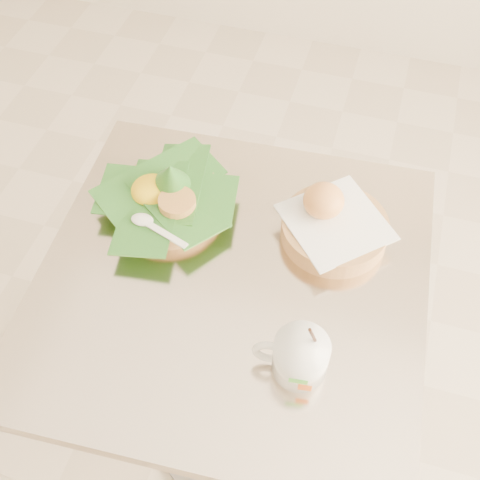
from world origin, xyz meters
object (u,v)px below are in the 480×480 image
(cafe_table, at_px, (233,335))
(coffee_mug, at_px, (299,356))
(bread_basket, at_px, (333,224))
(rice_basket, at_px, (167,195))

(cafe_table, xyz_separation_m, coffee_mug, (0.15, -0.14, 0.26))
(bread_basket, bearing_deg, coffee_mug, -89.61)
(cafe_table, xyz_separation_m, rice_basket, (-0.17, 0.12, 0.26))
(bread_basket, relative_size, coffee_mug, 1.57)
(rice_basket, distance_m, coffee_mug, 0.42)
(bread_basket, bearing_deg, rice_basket, -175.45)
(rice_basket, relative_size, bread_basket, 1.11)
(bread_basket, bearing_deg, cafe_table, -136.01)
(bread_basket, height_order, coffee_mug, coffee_mug)
(cafe_table, bearing_deg, coffee_mug, -42.23)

